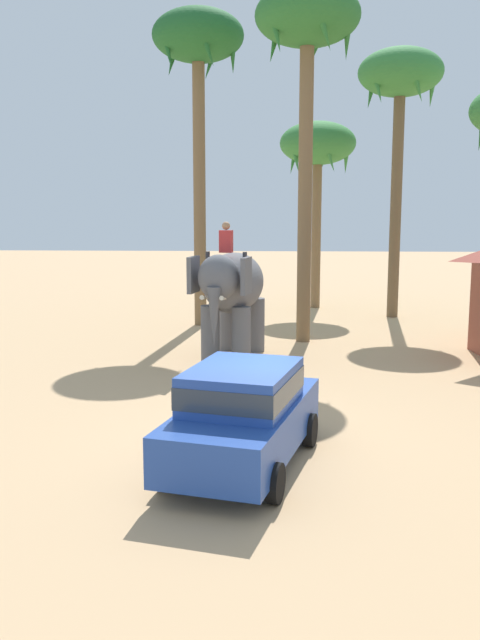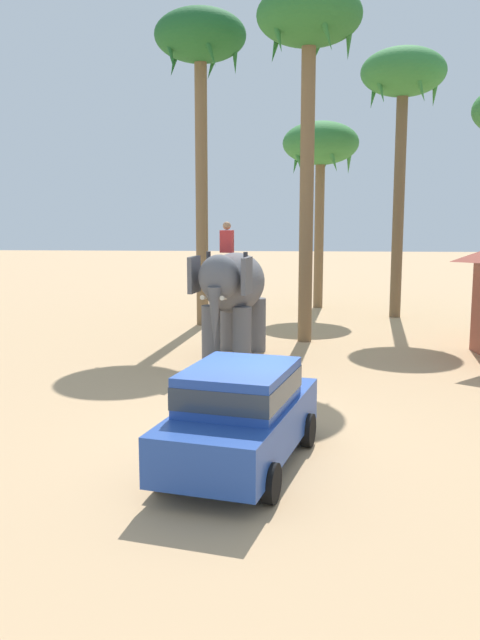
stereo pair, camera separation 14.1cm
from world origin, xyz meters
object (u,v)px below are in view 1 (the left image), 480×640
(elephant_with_mahout, at_px, (232,289))
(palm_tree_left_of_road, at_px, (400,83))
(palm_tree_near_hut, at_px, (307,32))
(palm_tree_behind_elephant, at_px, (318,148))
(palm_tree_leaning_seaward, at_px, (198,50))
(car_sedan_foreground, at_px, (243,412))

(elephant_with_mahout, xyz_separation_m, palm_tree_left_of_road, (5.85, 8.12, 6.93))
(palm_tree_near_hut, bearing_deg, palm_tree_behind_elephant, 84.13)
(elephant_with_mahout, bearing_deg, palm_tree_leaning_seaward, 104.87)
(car_sedan_foreground, bearing_deg, palm_tree_left_of_road, 72.78)
(elephant_with_mahout, relative_size, palm_tree_behind_elephant, 0.51)
(palm_tree_behind_elephant, height_order, palm_tree_near_hut, palm_tree_near_hut)
(car_sedan_foreground, xyz_separation_m, elephant_with_mahout, (-0.74, 8.38, 1.06))
(palm_tree_leaning_seaward, bearing_deg, palm_tree_near_hut, -39.66)
(elephant_with_mahout, distance_m, palm_tree_near_hut, 8.28)
(elephant_with_mahout, distance_m, palm_tree_leaning_seaward, 9.75)
(elephant_with_mahout, height_order, palm_tree_leaning_seaward, palm_tree_leaning_seaward)
(palm_tree_behind_elephant, xyz_separation_m, palm_tree_leaning_seaward, (-4.47, -4.87, 2.93))
(elephant_with_mahout, bearing_deg, car_sedan_foreground, -84.95)
(car_sedan_foreground, xyz_separation_m, palm_tree_near_hut, (1.38, 11.13, 8.58))
(palm_tree_behind_elephant, height_order, palm_tree_left_of_road, palm_tree_left_of_road)
(elephant_with_mahout, distance_m, palm_tree_behind_elephant, 12.04)
(car_sedan_foreground, height_order, elephant_with_mahout, elephant_with_mahout)
(palm_tree_behind_elephant, bearing_deg, palm_tree_leaning_seaward, -132.59)
(car_sedan_foreground, relative_size, palm_tree_near_hut, 0.40)
(car_sedan_foreground, distance_m, palm_tree_leaning_seaward, 16.81)
(elephant_with_mahout, height_order, palm_tree_left_of_road, palm_tree_left_of_road)
(car_sedan_foreground, relative_size, palm_tree_leaning_seaward, 0.40)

